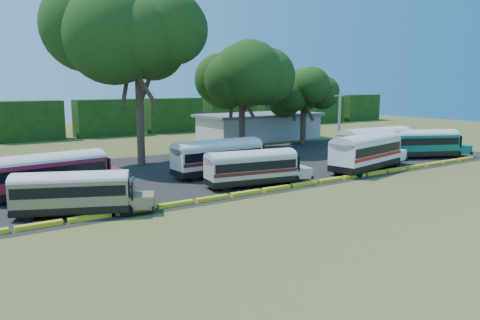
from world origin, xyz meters
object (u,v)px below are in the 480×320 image
bus_beige (75,191)px  bus_cream_west (253,166)px  bus_white_red (367,150)px  tree_west (137,33)px  bus_teal (423,142)px  bus_red (52,171)px

bus_beige → bus_cream_west: bus_cream_west is taller
bus_white_red → tree_west: size_ratio=0.63×
bus_white_red → bus_teal: bearing=-2.7°
bus_beige → bus_teal: bearing=26.8°
bus_cream_west → bus_white_red: (13.38, -0.52, 0.35)m
bus_beige → tree_west: 22.51m
bus_teal → bus_white_red: bearing=-146.6°
bus_cream_west → bus_beige: bearing=-167.5°
bus_beige → bus_white_red: size_ratio=0.78×
bus_beige → bus_white_red: bus_white_red is taller
bus_cream_west → bus_white_red: 13.39m
bus_white_red → bus_cream_west: bearing=165.4°
bus_beige → tree_west: bearing=78.8°
bus_red → bus_beige: bearing=-97.0°
bus_cream_west → tree_west: tree_west is taller
bus_red → bus_white_red: bearing=-19.5°
bus_teal → tree_west: tree_west is taller
bus_cream_west → tree_west: (-3.85, 14.91, 11.82)m
bus_red → tree_west: 18.37m
bus_beige → bus_red: (0.01, 6.56, 0.24)m
bus_beige → bus_cream_west: bearing=26.6°
bus_beige → bus_teal: (39.90, 2.29, 0.22)m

